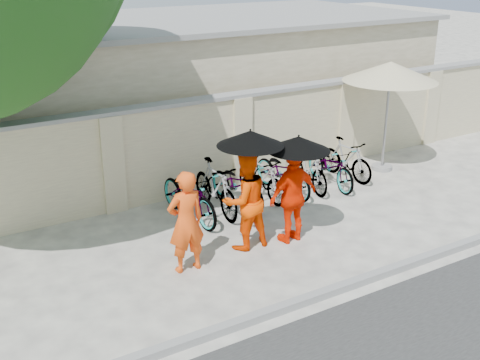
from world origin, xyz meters
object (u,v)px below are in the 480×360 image
monk_left (186,222)px  monk_right (293,196)px  patio_umbrella (390,73)px  monk_center (245,201)px

monk_left → monk_right: size_ratio=1.00×
monk_right → patio_umbrella: 4.81m
monk_left → patio_umbrella: patio_umbrella is taller
monk_center → monk_right: (0.87, -0.23, -0.02)m
monk_left → monk_center: bearing=-169.6°
monk_left → monk_right: (2.13, -0.01, 0.00)m
monk_left → patio_umbrella: size_ratio=0.67×
monk_center → monk_right: size_ratio=1.03×
monk_left → monk_right: 2.13m
monk_left → patio_umbrella: bearing=-161.9°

